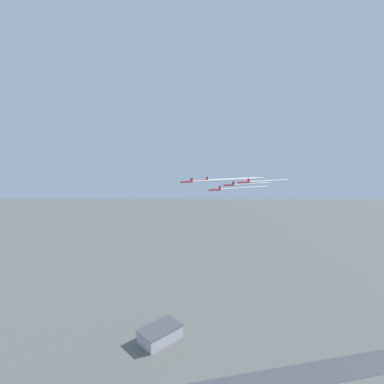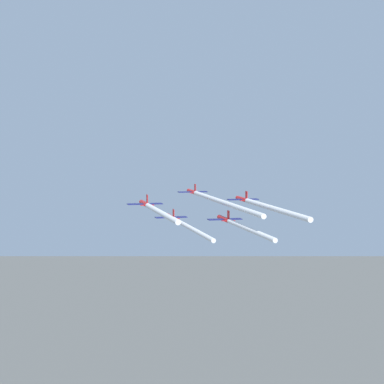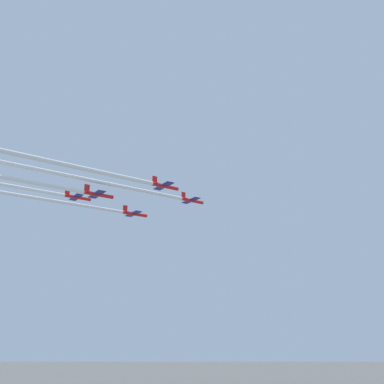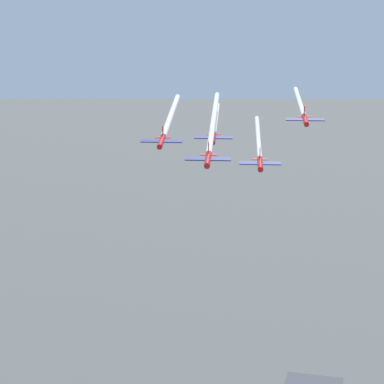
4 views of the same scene
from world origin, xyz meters
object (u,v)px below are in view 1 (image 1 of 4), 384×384
(jet_2, at_px, (203,180))
(jet_0, at_px, (187,182))
(jet_3, at_px, (244,182))
(jet_4, at_px, (229,185))
(jet_1, at_px, (215,190))
(hangar, at_px, (160,334))

(jet_2, bearing_deg, jet_0, 120.47)
(jet_3, bearing_deg, jet_4, 0.00)
(jet_2, xyz_separation_m, jet_3, (5.05, -30.48, 0.99))
(jet_0, relative_size, jet_1, 1.00)
(hangar, distance_m, jet_2, 158.44)
(jet_1, height_order, jet_2, jet_2)
(jet_3, relative_size, jet_4, 1.00)
(jet_3, bearing_deg, jet_0, 59.53)
(jet_0, xyz_separation_m, jet_4, (28.60, -10.48, -3.61))
(jet_4, bearing_deg, hangar, 23.24)
(hangar, relative_size, jet_2, 4.68)
(jet_0, bearing_deg, jet_2, -59.53)
(jet_0, distance_m, jet_3, 35.34)
(hangar, bearing_deg, jet_3, -91.33)
(hangar, height_order, jet_2, jet_2)
(jet_0, distance_m, jet_2, 17.69)
(jet_1, bearing_deg, jet_2, 0.00)
(jet_0, distance_m, jet_4, 30.67)
(jet_0, xyz_separation_m, jet_1, (11.22, -13.65, -4.68))
(jet_1, xyz_separation_m, jet_2, (6.17, 16.82, 3.90))
(hangar, height_order, jet_0, jet_0)
(jet_3, bearing_deg, jet_1, 59.53)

